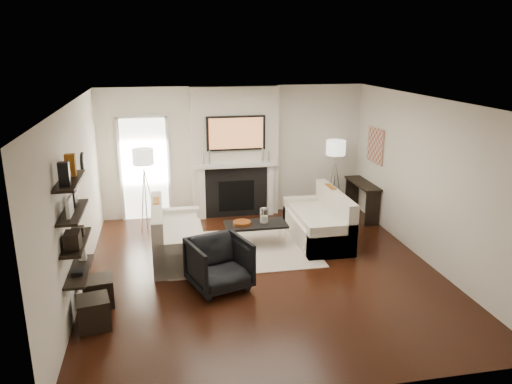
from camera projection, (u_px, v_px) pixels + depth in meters
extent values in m
plane|color=black|center=(263.00, 271.00, 8.01)|extent=(6.00, 6.00, 0.00)
plane|color=white|center=(264.00, 101.00, 7.25)|extent=(6.00, 6.00, 0.00)
plane|color=silver|center=(234.00, 151.00, 10.45)|extent=(5.50, 0.00, 5.50)
plane|color=silver|center=(327.00, 276.00, 4.80)|extent=(5.50, 0.00, 5.50)
plane|color=silver|center=(75.00, 201.00, 7.12)|extent=(0.00, 6.00, 6.00)
plane|color=silver|center=(428.00, 181.00, 8.13)|extent=(0.00, 6.00, 6.00)
cube|color=silver|center=(235.00, 152.00, 10.33)|extent=(1.80, 0.25, 2.70)
cube|color=black|center=(236.00, 193.00, 10.44)|extent=(1.30, 0.02, 1.04)
cube|color=black|center=(237.00, 196.00, 10.46)|extent=(0.75, 0.02, 0.65)
cube|color=white|center=(202.00, 193.00, 10.27)|extent=(0.12, 0.08, 1.10)
cube|color=white|center=(270.00, 190.00, 10.54)|extent=(0.12, 0.08, 1.10)
cube|color=white|center=(237.00, 165.00, 10.22)|extent=(1.70, 0.18, 0.07)
cube|color=black|center=(236.00, 133.00, 10.06)|extent=(1.20, 0.06, 0.70)
cube|color=#BF723F|center=(236.00, 133.00, 10.03)|extent=(1.10, 0.00, 0.62)
cylinder|color=silver|center=(209.00, 157.00, 10.08)|extent=(0.04, 0.04, 0.30)
cylinder|color=silver|center=(203.00, 159.00, 10.07)|extent=(0.04, 0.04, 0.24)
cylinder|color=silver|center=(263.00, 155.00, 10.28)|extent=(0.04, 0.04, 0.30)
cylinder|color=silver|center=(269.00, 156.00, 10.31)|extent=(0.04, 0.04, 0.24)
cube|color=white|center=(145.00, 169.00, 10.18)|extent=(0.90, 0.02, 2.10)
cube|color=white|center=(121.00, 171.00, 10.07)|extent=(0.06, 0.06, 2.16)
cube|color=white|center=(169.00, 168.00, 10.25)|extent=(0.06, 0.06, 2.16)
cube|color=white|center=(141.00, 117.00, 9.85)|extent=(1.02, 0.06, 0.06)
cube|color=#B6A695|center=(241.00, 250.00, 8.83)|extent=(2.60, 2.00, 0.01)
cube|color=beige|center=(179.00, 245.00, 8.51)|extent=(0.85, 1.80, 0.42)
cube|color=beige|center=(158.00, 229.00, 8.35)|extent=(0.18, 1.80, 0.80)
cube|color=beige|center=(181.00, 259.00, 7.72)|extent=(0.85, 0.18, 0.60)
cube|color=beige|center=(177.00, 224.00, 9.24)|extent=(0.85, 0.18, 0.60)
cube|color=beige|center=(181.00, 230.00, 8.44)|extent=(0.63, 1.44, 0.10)
cube|color=#914F11|center=(157.00, 212.00, 8.58)|extent=(0.10, 0.42, 0.42)
cube|color=black|center=(157.00, 224.00, 8.02)|extent=(0.10, 0.40, 0.40)
cube|color=beige|center=(317.00, 229.00, 9.22)|extent=(0.85, 1.80, 0.42)
cube|color=beige|center=(335.00, 212.00, 9.19)|extent=(0.18, 1.80, 0.80)
cube|color=beige|center=(332.00, 241.00, 8.43)|extent=(0.85, 0.18, 0.60)
cube|color=beige|center=(305.00, 211.00, 9.96)|extent=(0.85, 0.18, 0.60)
cube|color=beige|center=(315.00, 216.00, 9.14)|extent=(0.63, 1.44, 0.10)
cube|color=#914F11|center=(330.00, 197.00, 9.42)|extent=(0.10, 0.42, 0.42)
cube|color=black|center=(341.00, 207.00, 8.85)|extent=(0.10, 0.40, 0.40)
cube|color=black|center=(256.00, 224.00, 8.93)|extent=(1.10, 0.55, 0.04)
cylinder|color=silver|center=(230.00, 242.00, 8.69)|extent=(0.02, 0.02, 0.38)
cylinder|color=silver|center=(286.00, 238.00, 8.88)|extent=(0.02, 0.02, 0.38)
cylinder|color=silver|center=(227.00, 233.00, 9.11)|extent=(0.02, 0.02, 0.38)
cylinder|color=silver|center=(280.00, 229.00, 9.29)|extent=(0.02, 0.02, 0.38)
cylinder|color=white|center=(264.00, 215.00, 8.91)|extent=(0.15, 0.15, 0.26)
cylinder|color=white|center=(264.00, 219.00, 8.93)|extent=(0.09, 0.09, 0.14)
cylinder|color=#9C4C1A|center=(242.00, 223.00, 8.87)|extent=(0.32, 0.32, 0.05)
imported|color=black|center=(219.00, 262.00, 7.35)|extent=(1.01, 0.98, 0.83)
cylinder|color=silver|center=(146.00, 199.00, 9.71)|extent=(0.02, 0.02, 1.20)
cylinder|color=white|center=(143.00, 157.00, 9.47)|extent=(0.40, 0.40, 0.30)
cylinder|color=silver|center=(152.00, 199.00, 9.73)|extent=(0.25, 0.02, 1.23)
cylinder|color=silver|center=(143.00, 198.00, 9.79)|extent=(0.14, 0.22, 1.23)
cylinder|color=silver|center=(143.00, 201.00, 9.61)|extent=(0.14, 0.22, 1.23)
cylinder|color=silver|center=(334.00, 187.00, 10.55)|extent=(0.02, 0.02, 1.20)
cylinder|color=white|center=(336.00, 148.00, 10.31)|extent=(0.40, 0.40, 0.30)
cylinder|color=silver|center=(339.00, 187.00, 10.57)|extent=(0.25, 0.02, 1.23)
cylinder|color=silver|center=(330.00, 186.00, 10.62)|extent=(0.14, 0.22, 1.23)
cylinder|color=silver|center=(333.00, 189.00, 10.45)|extent=(0.14, 0.22, 1.23)
cube|color=black|center=(363.00, 184.00, 10.33)|extent=(0.35, 1.20, 0.04)
cube|color=black|center=(373.00, 209.00, 9.92)|extent=(0.30, 0.04, 0.71)
cube|color=black|center=(352.00, 193.00, 10.96)|extent=(0.30, 0.04, 0.71)
cube|color=#B5775A|center=(376.00, 146.00, 10.00)|extent=(0.03, 0.70, 0.70)
cube|color=black|center=(79.00, 271.00, 6.39)|extent=(0.25, 1.00, 0.03)
cube|color=black|center=(76.00, 242.00, 6.27)|extent=(0.25, 1.00, 0.04)
cube|color=black|center=(73.00, 212.00, 6.16)|extent=(0.25, 1.00, 0.04)
cube|color=black|center=(70.00, 181.00, 6.05)|extent=(0.25, 1.00, 0.04)
cube|color=black|center=(64.00, 174.00, 5.74)|extent=(0.12, 0.10, 0.28)
cube|color=#914F11|center=(70.00, 165.00, 6.16)|extent=(0.12, 0.10, 0.28)
cube|color=white|center=(70.00, 207.00, 5.96)|extent=(0.04, 0.30, 0.22)
cube|color=black|center=(75.00, 199.00, 6.33)|extent=(0.04, 0.22, 0.18)
cube|color=black|center=(73.00, 240.00, 6.03)|extent=(0.18, 0.25, 0.20)
cube|color=black|center=(78.00, 231.00, 6.43)|extent=(0.15, 0.12, 0.12)
cube|color=black|center=(78.00, 271.00, 6.28)|extent=(0.14, 0.20, 0.05)
cube|color=white|center=(82.00, 253.00, 6.67)|extent=(0.10, 0.10, 0.18)
cylinder|color=black|center=(83.00, 163.00, 7.87)|extent=(0.04, 0.34, 0.34)
cylinder|color=white|center=(85.00, 163.00, 7.88)|extent=(0.01, 0.29, 0.29)
cube|color=black|center=(98.00, 292.00, 6.91)|extent=(0.45, 0.45, 0.40)
cube|color=black|center=(93.00, 313.00, 6.37)|extent=(0.47, 0.47, 0.40)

